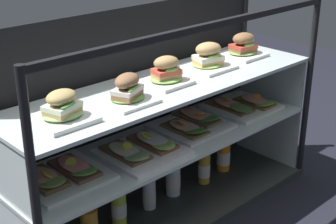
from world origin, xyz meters
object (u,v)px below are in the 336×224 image
at_px(plated_roll_sandwich_near_left_corner, 208,59).
at_px(open_sandwich_tray_center, 143,149).
at_px(open_sandwich_tray_near_left_corner, 192,124).
at_px(open_sandwich_tray_mid_right, 62,174).
at_px(open_sandwich_tray_left_of_center, 243,105).
at_px(juice_bottle_back_right, 119,206).
at_px(juice_bottle_tucked_behind, 224,154).
at_px(plated_roll_sandwich_mid_right, 243,47).
at_px(plated_roll_sandwich_right_of_center, 166,73).
at_px(juice_bottle_front_fourth, 149,193).
at_px(plated_roll_sandwich_mid_left, 127,91).
at_px(plated_roll_sandwich_near_right_corner, 62,110).
at_px(juice_bottle_back_center, 89,224).
at_px(juice_bottle_back_left, 204,166).
at_px(juice_bottle_front_left_end, 173,177).

relative_size(plated_roll_sandwich_near_left_corner, open_sandwich_tray_center, 0.64).
bearing_deg(open_sandwich_tray_near_left_corner, open_sandwich_tray_mid_right, 179.37).
xyz_separation_m(plated_roll_sandwich_near_left_corner, open_sandwich_tray_left_of_center, (0.24, -0.02, -0.28)).
bearing_deg(juice_bottle_back_right, juice_bottle_tucked_behind, 1.45).
bearing_deg(open_sandwich_tray_left_of_center, plated_roll_sandwich_mid_right, 62.90).
xyz_separation_m(open_sandwich_tray_center, juice_bottle_tucked_behind, (0.61, 0.08, -0.27)).
bearing_deg(plated_roll_sandwich_right_of_center, plated_roll_sandwich_near_left_corner, 4.22).
bearing_deg(open_sandwich_tray_near_left_corner, plated_roll_sandwich_near_left_corner, 3.27).
bearing_deg(juice_bottle_front_fourth, plated_roll_sandwich_near_left_corner, -5.93).
height_order(plated_roll_sandwich_mid_left, open_sandwich_tray_center, plated_roll_sandwich_mid_left).
xyz_separation_m(plated_roll_sandwich_right_of_center, juice_bottle_front_fourth, (-0.05, 0.05, -0.56)).
bearing_deg(plated_roll_sandwich_near_right_corner, juice_bottle_tucked_behind, 5.70).
bearing_deg(juice_bottle_tucked_behind, open_sandwich_tray_near_left_corner, -171.48).
relative_size(juice_bottle_back_center, juice_bottle_back_left, 0.92).
bearing_deg(open_sandwich_tray_left_of_center, juice_bottle_front_fourth, 174.59).
distance_m(plated_roll_sandwich_mid_right, open_sandwich_tray_left_of_center, 0.28).
relative_size(plated_roll_sandwich_near_right_corner, juice_bottle_front_fourth, 0.96).
bearing_deg(open_sandwich_tray_center, open_sandwich_tray_mid_right, 172.48).
height_order(open_sandwich_tray_center, juice_bottle_back_left, open_sandwich_tray_center).
bearing_deg(plated_roll_sandwich_right_of_center, juice_bottle_back_right, 170.64).
distance_m(juice_bottle_back_center, juice_bottle_back_left, 0.68).
bearing_deg(juice_bottle_back_right, open_sandwich_tray_near_left_corner, -3.38).
bearing_deg(plated_roll_sandwich_mid_right, open_sandwich_tray_near_left_corner, -176.97).
height_order(open_sandwich_tray_near_left_corner, juice_bottle_back_right, open_sandwich_tray_near_left_corner).
bearing_deg(juice_bottle_back_center, plated_roll_sandwich_near_right_corner, -148.25).
height_order(open_sandwich_tray_near_left_corner, juice_bottle_front_fourth, open_sandwich_tray_near_left_corner).
distance_m(open_sandwich_tray_mid_right, open_sandwich_tray_left_of_center, 1.02).
relative_size(plated_roll_sandwich_mid_left, open_sandwich_tray_left_of_center, 0.59).
relative_size(plated_roll_sandwich_near_right_corner, open_sandwich_tray_near_left_corner, 0.62).
bearing_deg(open_sandwich_tray_center, plated_roll_sandwich_right_of_center, 8.96).
height_order(juice_bottle_front_fourth, juice_bottle_front_left_end, juice_bottle_front_left_end).
relative_size(open_sandwich_tray_left_of_center, juice_bottle_tucked_behind, 1.36).
distance_m(plated_roll_sandwich_mid_left, juice_bottle_back_right, 0.55).
relative_size(open_sandwich_tray_center, juice_bottle_front_left_end, 1.34).
bearing_deg(open_sandwich_tray_mid_right, plated_roll_sandwich_right_of_center, -2.53).
bearing_deg(juice_bottle_front_left_end, plated_roll_sandwich_mid_left, -161.57).
height_order(plated_roll_sandwich_right_of_center, open_sandwich_tray_near_left_corner, plated_roll_sandwich_right_of_center).
height_order(juice_bottle_back_left, juice_bottle_tucked_behind, juice_bottle_back_left).
height_order(plated_roll_sandwich_mid_left, open_sandwich_tray_mid_right, plated_roll_sandwich_mid_left).
distance_m(plated_roll_sandwich_right_of_center, juice_bottle_front_left_end, 0.56).
height_order(plated_roll_sandwich_right_of_center, juice_bottle_front_left_end, plated_roll_sandwich_right_of_center).
relative_size(open_sandwich_tray_center, open_sandwich_tray_left_of_center, 1.00).
relative_size(plated_roll_sandwich_mid_right, open_sandwich_tray_near_left_corner, 0.60).
bearing_deg(plated_roll_sandwich_near_left_corner, juice_bottle_front_left_end, 165.90).
xyz_separation_m(plated_roll_sandwich_mid_left, open_sandwich_tray_near_left_corner, (0.42, 0.07, -0.28)).
relative_size(open_sandwich_tray_mid_right, juice_bottle_front_left_end, 1.34).
bearing_deg(open_sandwich_tray_mid_right, juice_bottle_back_left, 1.09).
distance_m(plated_roll_sandwich_mid_left, open_sandwich_tray_left_of_center, 0.81).
xyz_separation_m(plated_roll_sandwich_mid_left, juice_bottle_front_left_end, (0.35, 0.12, -0.54)).
relative_size(plated_roll_sandwich_near_left_corner, open_sandwich_tray_mid_right, 0.64).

